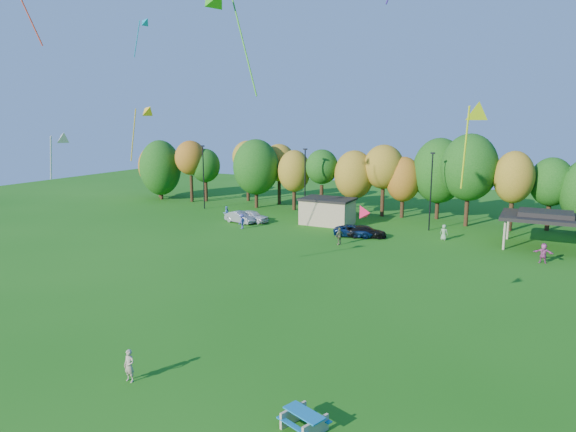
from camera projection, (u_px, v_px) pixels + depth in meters
The scene contains 21 objects.
ground at pixel (220, 381), 25.76m from camera, with size 160.00×160.00×0.00m, color #19600F.
tree_line at pixel (416, 174), 64.94m from camera, with size 93.57×10.55×11.15m.
lamp_posts at pixel (431, 189), 58.96m from camera, with size 64.50×0.25×9.09m.
utility_building at pixel (327, 211), 63.16m from camera, with size 6.30×4.30×3.25m.
pavilion at pixel (545, 217), 51.32m from camera, with size 8.20×6.20×3.77m.
picnic_table at pixel (304, 419), 21.70m from camera, with size 2.26×2.08×0.80m.
kite_flyer at pixel (129, 366), 25.59m from camera, with size 0.61×0.40×1.67m, color tan.
car_a at pixel (252, 216), 64.52m from camera, with size 1.77×4.41×1.50m, color silver.
car_b at pixel (240, 217), 64.06m from camera, with size 1.50×4.30×1.42m, color gray.
car_c at pixel (354, 231), 56.71m from camera, with size 2.11×4.57×1.27m, color #0C234A.
car_d at pixel (366, 232), 56.34m from camera, with size 1.80×4.42×1.28m, color black.
far_person_0 at pixel (543, 253), 46.43m from camera, with size 1.71×0.55×1.85m, color #AC4782.
far_person_1 at pixel (444, 232), 55.11m from camera, with size 0.83×0.54×1.70m, color #7CA26F.
far_person_2 at pixel (226, 213), 65.94m from camera, with size 0.85×0.67×1.76m, color #558ABC.
far_person_3 at pixel (339, 236), 53.07m from camera, with size 1.07×0.45×1.83m, color olive.
far_person_4 at pixel (242, 221), 60.75m from camera, with size 1.13×0.65×1.75m, color #454799.
kite_1 at pixel (63, 137), 32.48m from camera, with size 2.04×1.34×3.36m.
kite_4 at pixel (148, 111), 45.53m from camera, with size 3.13×1.83×5.38m.
kite_5 at pixel (478, 109), 29.48m from camera, with size 1.83×3.43×5.57m.
kite_8 at pixel (146, 22), 55.69m from camera, with size 2.66×1.27×4.38m.
kite_9 at pixel (363, 211), 28.36m from camera, with size 1.22×1.06×1.01m.
Camera 1 is at (13.77, -19.60, 13.05)m, focal length 32.00 mm.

